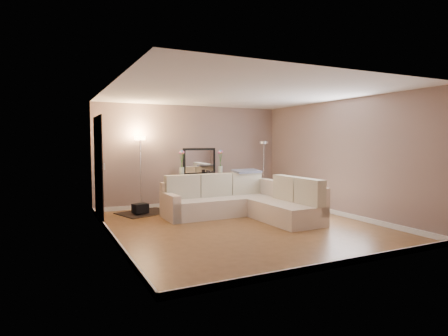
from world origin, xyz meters
name	(u,v)px	position (x,y,z in m)	size (l,w,h in m)	color
floor	(242,226)	(0.00, 0.00, -0.01)	(5.00, 5.50, 0.01)	brown
ceiling	(242,93)	(0.00, 0.00, 2.60)	(5.00, 5.50, 0.01)	white
wall_back	(191,156)	(0.00, 2.76, 1.30)	(5.00, 0.02, 2.60)	gray
wall_front	(343,170)	(0.00, -2.76, 1.30)	(5.00, 0.02, 2.60)	gray
wall_left	(110,164)	(-2.51, 0.00, 1.30)	(0.02, 5.50, 2.60)	gray
wall_right	(339,158)	(2.51, 0.00, 1.30)	(0.02, 5.50, 2.60)	gray
baseboard_back	(192,203)	(0.00, 2.73, 0.05)	(5.00, 0.03, 0.10)	white
baseboard_front	(340,263)	(0.00, -2.73, 0.05)	(5.00, 0.03, 0.10)	white
baseboard_left	(113,237)	(-2.48, 0.00, 0.05)	(0.03, 5.50, 0.10)	white
baseboard_right	(337,213)	(2.48, 0.00, 0.05)	(0.03, 5.50, 0.10)	white
doorway	(98,169)	(-2.48, 1.70, 1.10)	(0.02, 1.20, 2.20)	black
switch_plate	(104,167)	(-2.48, 0.85, 1.20)	(0.02, 0.08, 0.12)	white
sectional_sofa	(243,201)	(0.47, 0.78, 0.34)	(2.68, 2.54, 0.93)	beige
throw_blanket	(247,171)	(0.92, 1.44, 0.95)	(0.67, 0.38, 0.05)	slate
console_table	(199,189)	(0.12, 2.55, 0.44)	(1.28, 0.38, 0.78)	black
leaning_mirror	(199,161)	(0.20, 2.71, 1.15)	(0.90, 0.07, 0.70)	black
table_decor	(202,174)	(0.19, 2.51, 0.82)	(0.54, 0.12, 0.13)	orange
flower_vase_left	(182,165)	(-0.34, 2.57, 1.07)	(0.15, 0.12, 0.67)	silver
flower_vase_right	(220,164)	(0.73, 2.53, 1.07)	(0.15, 0.12, 0.67)	silver
floor_lamp_lit	(140,159)	(-1.41, 2.50, 1.26)	(0.32, 0.32, 1.79)	silver
floor_lamp_unlit	(264,159)	(2.00, 2.39, 1.19)	(0.27, 0.27, 1.68)	silver
charcoal_rug	(145,213)	(-1.40, 2.15, 0.01)	(1.17, 0.87, 0.02)	black
black_bag	(140,208)	(-1.55, 2.00, 0.15)	(0.33, 0.23, 0.21)	black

